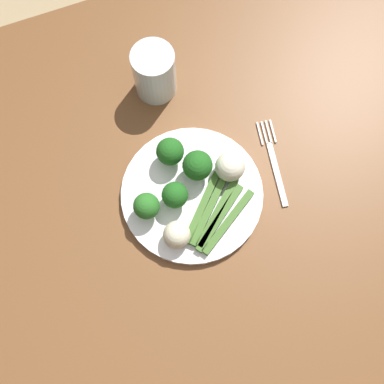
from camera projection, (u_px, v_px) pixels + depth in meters
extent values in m
cube|color=tan|center=(202.00, 265.00, 1.53)|extent=(6.00, 6.00, 0.02)
cube|color=brown|center=(210.00, 202.00, 0.84)|extent=(1.32, 0.94, 0.04)
cylinder|color=brown|center=(346.00, 39.00, 1.37)|extent=(0.07, 0.07, 0.70)
cylinder|color=white|center=(192.00, 194.00, 0.81)|extent=(0.24, 0.24, 0.01)
cube|color=#3D6626|center=(228.00, 222.00, 0.78)|extent=(0.12, 0.08, 0.01)
cube|color=#3D6626|center=(222.00, 217.00, 0.79)|extent=(0.11, 0.09, 0.01)
cube|color=#3D6626|center=(216.00, 213.00, 0.79)|extent=(0.11, 0.09, 0.01)
cube|color=#3D6626|center=(209.00, 210.00, 0.79)|extent=(0.10, 0.10, 0.01)
cube|color=#3D6626|center=(202.00, 207.00, 0.79)|extent=(0.10, 0.10, 0.01)
cylinder|color=#4C7F2B|center=(197.00, 171.00, 0.81)|extent=(0.02, 0.02, 0.02)
sphere|color=#1E5B1C|center=(198.00, 165.00, 0.78)|extent=(0.05, 0.05, 0.05)
cylinder|color=#568E33|center=(148.00, 210.00, 0.79)|extent=(0.02, 0.02, 0.02)
sphere|color=#286B23|center=(146.00, 206.00, 0.77)|extent=(0.04, 0.04, 0.04)
cylinder|color=#4C7F2B|center=(171.00, 157.00, 0.82)|extent=(0.02, 0.02, 0.02)
sphere|color=#1E5B1C|center=(170.00, 151.00, 0.79)|extent=(0.05, 0.05, 0.05)
cylinder|color=#4C7F2B|center=(175.00, 199.00, 0.79)|extent=(0.02, 0.02, 0.02)
sphere|color=#1E5B1C|center=(175.00, 195.00, 0.77)|extent=(0.04, 0.04, 0.04)
sphere|color=silver|center=(230.00, 167.00, 0.79)|extent=(0.05, 0.05, 0.05)
sphere|color=beige|center=(177.00, 235.00, 0.76)|extent=(0.04, 0.04, 0.04)
cube|color=silver|center=(277.00, 175.00, 0.83)|extent=(0.03, 0.12, 0.00)
cube|color=silver|center=(273.00, 131.00, 0.85)|extent=(0.01, 0.04, 0.00)
cube|color=silver|center=(268.00, 132.00, 0.85)|extent=(0.01, 0.04, 0.00)
cube|color=silver|center=(264.00, 133.00, 0.85)|extent=(0.01, 0.04, 0.00)
cube|color=silver|center=(260.00, 134.00, 0.85)|extent=(0.01, 0.04, 0.00)
cylinder|color=silver|center=(154.00, 73.00, 0.83)|extent=(0.08, 0.08, 0.10)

